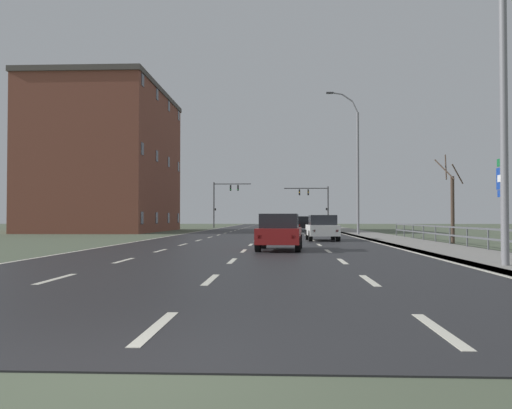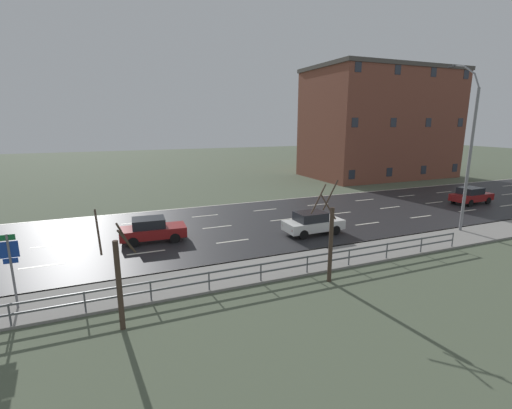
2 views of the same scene
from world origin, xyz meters
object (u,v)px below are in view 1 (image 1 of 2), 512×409
Objects in this scene: car_near_left at (322,228)px; car_near_right at (304,223)px; street_lamp_midground at (356,165)px; car_far_left at (280,232)px; street_lamp_foreground at (497,67)px; car_mid_centre at (281,224)px; highway_sign at (501,195)px; brick_building at (108,161)px; traffic_signal_right at (316,199)px; traffic_signal_left at (223,197)px.

car_near_right is at bearing 88.74° from car_near_left.
car_near_left is (-3.38, -9.91, -4.78)m from street_lamp_midground.
street_lamp_midground is 2.72× the size of car_far_left.
street_lamp_midground reaches higher than street_lamp_foreground.
car_near_left is 0.99× the size of car_mid_centre.
street_lamp_foreground is 2.68× the size of car_mid_centre.
highway_sign is 47.08m from brick_building.
traffic_signal_right reaches higher than car_far_left.
street_lamp_foreground is at bearing -60.23° from brick_building.
traffic_signal_left is at bearing 102.52° from car_near_left.
brick_building reaches higher than car_near_left.
street_lamp_foreground is at bearing -77.29° from traffic_signal_left.
traffic_signal_left is 44.96m from car_near_left.
traffic_signal_right is at bearing -7.86° from traffic_signal_left.
brick_building is at bearing 122.16° from highway_sign.
street_lamp_midground is 2.73× the size of car_mid_centre.
street_lamp_foreground is 3.43× the size of highway_sign.
car_near_left and car_far_left have the same top height.
car_mid_centre is (-2.49, 18.82, 0.00)m from car_near_left.
traffic_signal_right is (-1.11, 60.60, -1.50)m from street_lamp_foreground.
traffic_signal_left is at bearing 105.44° from car_mid_centre.
brick_building reaches higher than car_near_right.
street_lamp_midground is at bearing -79.96° from car_near_right.
highway_sign is 0.54× the size of traffic_signal_right.
street_lamp_midground is 3.48× the size of highway_sign.
car_near_right is at bearing -58.75° from traffic_signal_left.
car_mid_centre is (-6.81, 35.42, -1.29)m from highway_sign.
car_near_right is at bearing 94.32° from street_lamp_foreground.
highway_sign is 0.78× the size of car_mid_centre.
highway_sign is 0.51× the size of traffic_signal_left.
car_mid_centre is (-5.86, 37.69, -4.68)m from street_lamp_foreground.
highway_sign is at bearing -76.68° from car_near_left.
traffic_signal_left is (-15.02, 60.12, 2.31)m from highway_sign.
car_near_left is at bearing -76.19° from traffic_signal_left.
street_lamp_foreground is at bearing -90.02° from street_lamp_midground.
brick_building is (-22.84, -18.73, 3.38)m from traffic_signal_right.
street_lamp_midground is 27.36m from brick_building.
car_far_left is at bearing -93.10° from car_mid_centre.
car_near_right is at bearing 89.31° from car_far_left.
traffic_signal_left reaches higher than car_mid_centre.
car_far_left is (-5.95, -20.32, -4.78)m from street_lamp_midground.
street_lamp_midground is 2.74× the size of car_near_right.
car_near_right is (-3.40, 16.00, -4.78)m from street_lamp_midground.
traffic_signal_right is at bearing 88.04° from car_far_left.
street_lamp_foreground reaches higher than traffic_signal_right.
car_mid_centre is 19.69m from brick_building.
street_lamp_foreground is 60.62m from traffic_signal_right.
street_lamp_midground reaches higher than highway_sign.
street_lamp_foreground is 38.43m from car_mid_centre.
highway_sign is at bearing -57.84° from brick_building.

